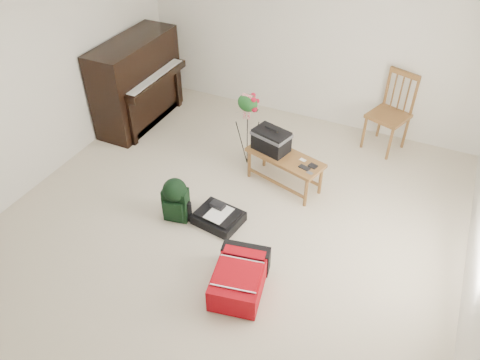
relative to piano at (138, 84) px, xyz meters
The scene contains 11 objects.
floor 2.77m from the piano, 36.20° to the right, with size 5.00×5.50×0.01m, color beige.
ceiling 3.31m from the piano, 36.20° to the right, with size 5.00×5.50×0.01m, color white.
wall_back 2.55m from the piano, 27.74° to the left, with size 5.00×0.04×2.50m, color silver.
wall_left 1.76m from the piano, 101.09° to the right, with size 0.04×5.50×2.50m, color silver.
piano is the anchor object (origin of this frame).
bench 2.41m from the piano, 13.38° to the right, with size 1.03×0.63×0.74m.
dining_chair 3.54m from the piano, 13.70° to the left, with size 0.60×0.60×1.08m.
red_suitcase 3.51m from the piano, 39.50° to the right, with size 0.59×0.78×0.30m.
black_duffel 2.61m from the piano, 36.11° to the right, with size 0.56×0.47×0.21m.
green_backpack 2.32m from the piano, 45.80° to the right, with size 0.30×0.28×0.55m.
flower_stand 1.92m from the piano, ahead, with size 0.36×0.36×1.05m.
Camera 1 is at (1.76, -3.32, 3.73)m, focal length 35.00 mm.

